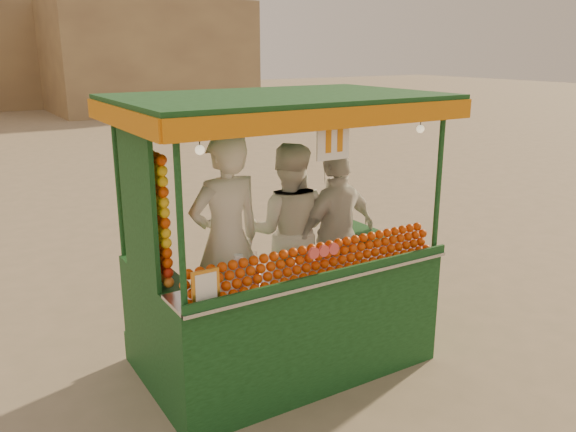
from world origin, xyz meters
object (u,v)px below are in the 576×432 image
vendor_middle (288,231)px  vendor_left (226,241)px  juice_cart (280,286)px  vendor_right (337,234)px

vendor_middle → vendor_left: bearing=48.8°
juice_cart → vendor_middle: 0.66m
juice_cart → vendor_middle: size_ratio=1.59×
juice_cart → vendor_middle: bearing=50.9°
vendor_left → vendor_right: vendor_left is taller
juice_cart → vendor_left: juice_cart is taller
vendor_left → vendor_middle: (0.78, 0.22, -0.09)m
juice_cart → vendor_right: bearing=15.9°
vendor_right → vendor_middle: bearing=-32.8°
vendor_left → vendor_right: (1.22, 0.00, -0.14)m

